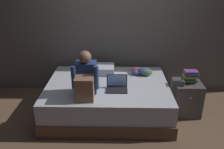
# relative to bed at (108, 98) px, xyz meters

# --- Properties ---
(ground_plane) EXTENTS (8.00, 8.00, 0.00)m
(ground_plane) POSITION_rel_bed_xyz_m (0.20, -0.30, -0.26)
(ground_plane) COLOR brown
(wall_back) EXTENTS (5.60, 0.10, 2.70)m
(wall_back) POSITION_rel_bed_xyz_m (0.20, 0.90, 1.09)
(wall_back) COLOR #605B56
(wall_back) RESTS_ON ground_plane
(bed) EXTENTS (2.00, 1.50, 0.53)m
(bed) POSITION_rel_bed_xyz_m (0.00, 0.00, 0.00)
(bed) COLOR brown
(bed) RESTS_ON ground_plane
(nightstand) EXTENTS (0.44, 0.46, 0.56)m
(nightstand) POSITION_rel_bed_xyz_m (1.30, 0.00, 0.02)
(nightstand) COLOR #474442
(nightstand) RESTS_ON ground_plane
(person_sitting) EXTENTS (0.39, 0.44, 0.66)m
(person_sitting) POSITION_rel_bed_xyz_m (-0.30, -0.37, 0.52)
(person_sitting) COLOR navy
(person_sitting) RESTS_ON bed
(laptop) EXTENTS (0.32, 0.23, 0.22)m
(laptop) POSITION_rel_bed_xyz_m (0.15, -0.19, 0.32)
(laptop) COLOR black
(laptop) RESTS_ON bed
(pillow) EXTENTS (0.56, 0.36, 0.13)m
(pillow) POSITION_rel_bed_xyz_m (-0.18, 0.45, 0.33)
(pillow) COLOR silver
(pillow) RESTS_ON bed
(book_stack) EXTENTS (0.24, 0.16, 0.21)m
(book_stack) POSITION_rel_bed_xyz_m (1.32, 0.00, 0.40)
(book_stack) COLOR brown
(book_stack) RESTS_ON nightstand
(mug) EXTENTS (0.08, 0.08, 0.09)m
(mug) POSITION_rel_bed_xyz_m (1.17, -0.12, 0.34)
(mug) COLOR #3D3D42
(mug) RESTS_ON nightstand
(clothes_pile) EXTENTS (0.36, 0.27, 0.12)m
(clothes_pile) POSITION_rel_bed_xyz_m (0.60, 0.39, 0.33)
(clothes_pile) COLOR #3D4C8E
(clothes_pile) RESTS_ON bed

